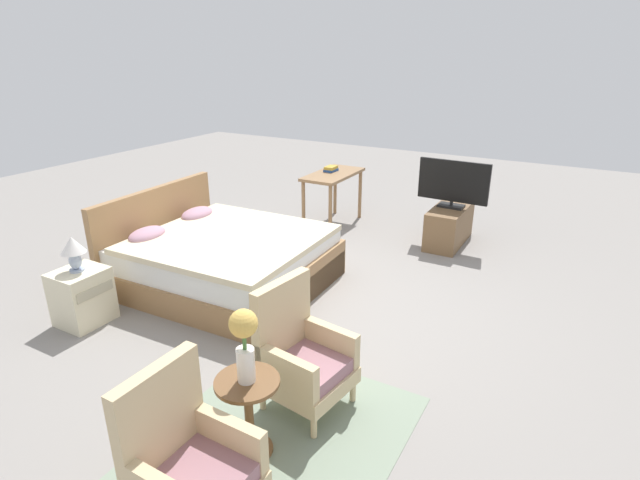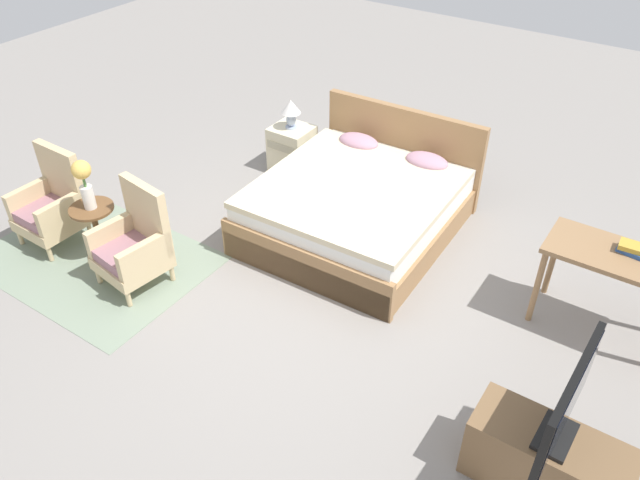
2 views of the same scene
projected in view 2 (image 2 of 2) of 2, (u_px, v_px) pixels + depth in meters
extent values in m
plane|color=gray|center=(310.00, 294.00, 5.50)|extent=(16.00, 16.00, 0.00)
cube|color=gray|center=(96.00, 260.00, 5.88)|extent=(2.10, 1.50, 0.01)
cube|color=#997047|center=(357.00, 220.00, 6.17)|extent=(1.78, 2.03, 0.28)
cube|color=white|center=(358.00, 198.00, 6.01)|extent=(1.71, 1.95, 0.24)
cube|color=beige|center=(354.00, 188.00, 5.87)|extent=(1.76, 1.80, 0.06)
cube|color=#997047|center=(402.00, 150.00, 6.61)|extent=(1.77, 0.13, 0.96)
cube|color=#997047|center=(303.00, 268.00, 5.48)|extent=(1.77, 0.11, 0.40)
ellipsoid|color=#B28499|center=(359.00, 141.00, 6.53)|extent=(0.45, 0.29, 0.14)
ellipsoid|color=#B28499|center=(427.00, 161.00, 6.20)|extent=(0.45, 0.29, 0.14)
cylinder|color=#CCB284|center=(20.00, 237.00, 6.03)|extent=(0.04, 0.04, 0.16)
cylinder|color=#CCB284|center=(50.00, 253.00, 5.82)|extent=(0.04, 0.04, 0.16)
cylinder|color=#CCB284|center=(60.00, 215.00, 6.33)|extent=(0.04, 0.04, 0.16)
cylinder|color=#CCB284|center=(90.00, 230.00, 6.12)|extent=(0.04, 0.04, 0.16)
cube|color=#CCB284|center=(52.00, 221.00, 5.99)|extent=(0.55, 0.55, 0.12)
cube|color=gray|center=(49.00, 212.00, 5.93)|extent=(0.51, 0.51, 0.10)
cube|color=#CCB284|center=(62.00, 177.00, 5.92)|extent=(0.54, 0.09, 0.64)
cube|color=#CCB284|center=(31.00, 197.00, 5.99)|extent=(0.08, 0.51, 0.26)
cube|color=#CCB284|center=(62.00, 213.00, 5.77)|extent=(0.08, 0.51, 0.26)
cylinder|color=#CCB284|center=(99.00, 275.00, 5.57)|extent=(0.04, 0.04, 0.16)
cylinder|color=#CCB284|center=(129.00, 298.00, 5.32)|extent=(0.04, 0.04, 0.16)
cylinder|color=#CCB284|center=(142.00, 252.00, 5.84)|extent=(0.04, 0.04, 0.16)
cylinder|color=#CCB284|center=(172.00, 273.00, 5.60)|extent=(0.04, 0.04, 0.16)
cube|color=#CCB284|center=(133.00, 262.00, 5.50)|extent=(0.61, 0.61, 0.12)
cube|color=gray|center=(130.00, 252.00, 5.43)|extent=(0.56, 0.56, 0.10)
cube|color=#CCB284|center=(147.00, 215.00, 5.41)|extent=(0.55, 0.15, 0.64)
cube|color=#CCB284|center=(113.00, 234.00, 5.51)|extent=(0.14, 0.52, 0.26)
cube|color=#CCB284|center=(145.00, 256.00, 5.26)|extent=(0.14, 0.52, 0.26)
cylinder|color=brown|center=(103.00, 254.00, 5.94)|extent=(0.28, 0.28, 0.03)
cylinder|color=brown|center=(97.00, 232.00, 5.78)|extent=(0.06, 0.06, 0.49)
cylinder|color=brown|center=(91.00, 209.00, 5.63)|extent=(0.40, 0.40, 0.02)
cylinder|color=silver|center=(88.00, 197.00, 5.55)|extent=(0.11, 0.11, 0.22)
cylinder|color=#477538|center=(84.00, 182.00, 5.46)|extent=(0.02, 0.02, 0.10)
sphere|color=#E0B251|center=(81.00, 170.00, 5.38)|extent=(0.17, 0.17, 0.17)
cube|color=beige|center=(292.00, 149.00, 7.10)|extent=(0.44, 0.40, 0.52)
cube|color=#B3AB8E|center=(281.00, 148.00, 6.90)|extent=(0.37, 0.01, 0.09)
cylinder|color=#9EADC6|center=(291.00, 127.00, 6.93)|extent=(0.13, 0.13, 0.02)
ellipsoid|color=#9EADC6|center=(291.00, 119.00, 6.88)|extent=(0.11, 0.11, 0.16)
cone|color=silver|center=(291.00, 106.00, 6.79)|extent=(0.22, 0.22, 0.15)
cube|color=brown|center=(546.00, 462.00, 3.87)|extent=(0.96, 0.40, 0.49)
cube|color=black|center=(555.00, 436.00, 3.72)|extent=(0.21, 0.33, 0.03)
cylinder|color=black|center=(557.00, 432.00, 3.69)|extent=(0.04, 0.04, 0.05)
cube|color=black|center=(568.00, 401.00, 3.52)|extent=(0.07, 0.90, 0.52)
cube|color=black|center=(572.00, 403.00, 3.51)|extent=(0.03, 0.84, 0.47)
cylinder|color=#8E6B47|center=(537.00, 287.00, 5.03)|extent=(0.05, 0.05, 0.72)
cylinder|color=#8E6B47|center=(553.00, 260.00, 5.31)|extent=(0.05, 0.05, 0.72)
cube|color=#8E6B47|center=(617.00, 256.00, 4.73)|extent=(1.04, 0.52, 0.04)
cube|color=#284C8E|center=(631.00, 251.00, 4.73)|extent=(0.21, 0.16, 0.03)
cube|color=#B79333|center=(633.00, 247.00, 4.71)|extent=(0.20, 0.14, 0.04)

